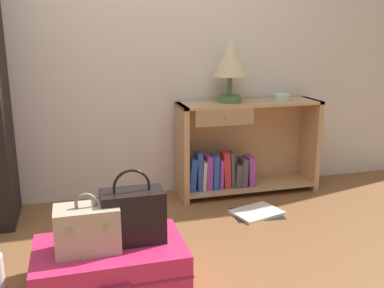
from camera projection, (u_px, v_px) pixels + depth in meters
The scene contains 8 objects.
back_wall at pixel (126, 24), 3.16m from camera, with size 6.40×0.10×2.60m, color silver.
bookshelf at pixel (240, 150), 3.41m from camera, with size 1.11×0.32×0.73m.
table_lamp at pixel (230, 60), 3.22m from camera, with size 0.27×0.27×0.47m.
bowl at pixel (282, 97), 3.37m from camera, with size 0.13×0.13×0.05m, color silver.
suitcase_large at pixel (110, 264), 2.21m from camera, with size 0.75×0.48×0.21m.
train_case at pixel (87, 228), 2.10m from camera, with size 0.31×0.19×0.30m.
handbag at pixel (133, 215), 2.19m from camera, with size 0.32×0.17×0.38m.
open_book_on_floor at pixel (257, 213), 3.07m from camera, with size 0.38×0.32×0.02m.
Camera 1 is at (-0.41, -1.79, 1.24)m, focal length 40.80 mm.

